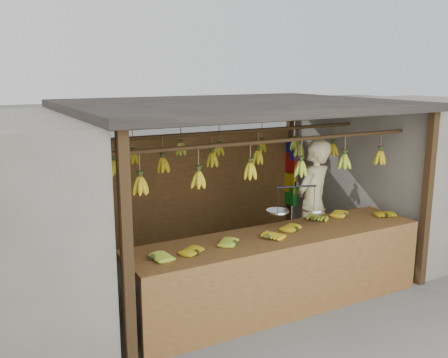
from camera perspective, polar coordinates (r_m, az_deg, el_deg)
ground at (r=7.15m, az=1.18°, el=-10.69°), size 80.00×80.00×0.00m
stall at (r=6.92m, az=-0.11°, el=5.49°), size 4.30×3.30×2.40m
neighbor_right at (r=9.09m, az=21.29°, el=1.04°), size 3.00×3.00×2.30m
counter at (r=5.91m, az=7.03°, el=-8.38°), size 3.72×0.85×0.96m
hanging_bananas at (r=6.68m, az=1.23°, el=2.33°), size 3.63×2.24×0.39m
balance_scale at (r=6.12m, az=8.23°, el=-3.12°), size 0.70×0.41×0.89m
vendor at (r=7.20m, az=10.09°, el=-2.87°), size 0.80×0.66×1.86m
bag_bundles at (r=8.96m, az=7.67°, el=0.72°), size 0.08×0.26×1.16m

